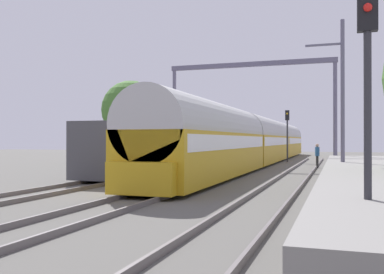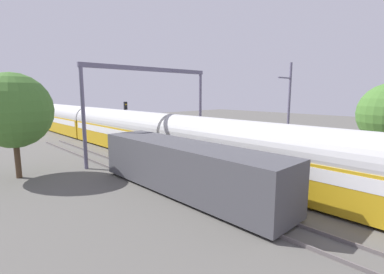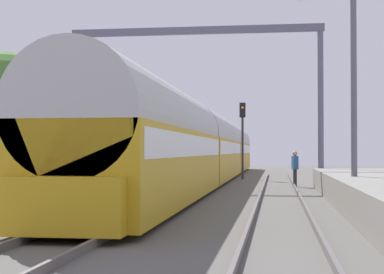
{
  "view_description": "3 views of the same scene",
  "coord_description": "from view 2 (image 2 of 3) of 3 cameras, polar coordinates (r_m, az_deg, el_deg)",
  "views": [
    {
      "loc": [
        6.24,
        -16.59,
        2.0
      ],
      "look_at": [
        0.0,
        2.12,
        2.13
      ],
      "focal_mm": 40.97,
      "sensor_mm": 36.0,
      "label": 1
    },
    {
      "loc": [
        -14.5,
        -4.64,
        5.7
      ],
      "look_at": [
        0.61,
        11.37,
        2.23
      ],
      "focal_mm": 26.44,
      "sensor_mm": 36.0,
      "label": 2
    },
    {
      "loc": [
        3.96,
        -14.37,
        1.73
      ],
      "look_at": [
        0.0,
        14.78,
        2.39
      ],
      "focal_mm": 58.17,
      "sensor_mm": 36.0,
      "label": 3
    }
  ],
  "objects": [
    {
      "name": "catenary_gantry",
      "position": [
        25.17,
        -8.26,
        8.73
      ],
      "size": [
        12.55,
        0.28,
        7.86
      ],
      "color": "slate",
      "rests_on": "ground"
    },
    {
      "name": "ground",
      "position": [
        16.26,
        27.65,
        -12.63
      ],
      "size": [
        120.0,
        120.0,
        0.0
      ],
      "primitive_type": "plane",
      "color": "#5A5852"
    },
    {
      "name": "freight_car",
      "position": [
        16.16,
        -1.36,
        -6.21
      ],
      "size": [
        2.8,
        13.0,
        2.7
      ],
      "color": "#47474C",
      "rests_on": "ground"
    },
    {
      "name": "tree_west_background",
      "position": [
        21.87,
        -32.43,
        4.52
      ],
      "size": [
        4.93,
        4.93,
        7.01
      ],
      "color": "#4C3826",
      "rests_on": "ground"
    },
    {
      "name": "catenary_pole_east_mid",
      "position": [
        23.72,
        18.85,
        4.74
      ],
      "size": [
        1.9,
        0.2,
        8.0
      ],
      "color": "slate",
      "rests_on": "ground"
    },
    {
      "name": "person_crossing",
      "position": [
        28.61,
        -0.07,
        -0.43
      ],
      "size": [
        0.33,
        0.45,
        1.73
      ],
      "rotation": [
        0.0,
        0.0,
        4.95
      ],
      "color": "#2E2E2E",
      "rests_on": "ground"
    },
    {
      "name": "railway_signal_far",
      "position": [
        32.8,
        -13.19,
        4.05
      ],
      "size": [
        0.36,
        0.3,
        4.68
      ],
      "color": "#2D2D33",
      "rests_on": "ground"
    },
    {
      "name": "passenger_train",
      "position": [
        29.92,
        -14.0,
        1.54
      ],
      "size": [
        2.93,
        49.2,
        3.82
      ],
      "color": "gold",
      "rests_on": "ground"
    },
    {
      "name": "platform",
      "position": [
        23.94,
        29.45,
        -4.88
      ],
      "size": [
        4.4,
        28.0,
        0.9
      ],
      "color": "gray",
      "rests_on": "ground"
    },
    {
      "name": "track_west",
      "position": [
        16.23,
        27.67,
        -12.36
      ],
      "size": [
        1.52,
        60.0,
        0.16
      ],
      "color": "#615A5A",
      "rests_on": "ground"
    },
    {
      "name": "track_east",
      "position": [
        19.95,
        31.57,
        -8.76
      ],
      "size": [
        1.52,
        60.0,
        0.16
      ],
      "color": "#615A5A",
      "rests_on": "ground"
    },
    {
      "name": "track_far_west",
      "position": [
        12.72,
        21.3,
        -17.91
      ],
      "size": [
        1.52,
        60.0,
        0.16
      ],
      "color": "#615A5A",
      "rests_on": "ground"
    }
  ]
}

